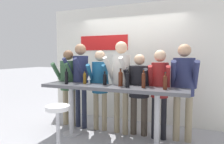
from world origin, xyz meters
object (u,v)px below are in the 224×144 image
Objects in this scene: person_far_left at (68,79)px; wine_glass_0 at (89,78)px; person_right at (160,84)px; wine_bottle_3 at (143,79)px; tasting_table at (110,95)px; person_center_left at (100,81)px; wine_bottle_1 at (121,78)px; wine_bottle_5 at (105,79)px; person_center_right at (139,86)px; bar_stool at (58,121)px; person_center at (121,76)px; person_left at (80,75)px; wine_bottle_0 at (67,77)px; wine_bottle_4 at (127,79)px; wine_bottle_2 at (85,78)px; wine_bottle_6 at (165,82)px; person_far_right at (184,82)px.

wine_glass_0 is at bearing -22.90° from person_far_left.
person_right reaches higher than wine_bottle_3.
person_center_left reaches higher than tasting_table.
wine_bottle_1 reaches higher than wine_bottle_5.
tasting_table is 1.70× the size of person_center_right.
wine_bottle_3 is at bearing 31.41° from bar_stool.
person_center is 7.21× the size of wine_bottle_5.
wine_bottle_5 is at bearing -117.38° from person_center.
person_left is at bearing 139.08° from wine_glass_0.
person_center_left is 0.82m from person_center_right.
wine_bottle_4 reaches higher than wine_bottle_0.
person_left is 0.99× the size of person_center.
person_far_left is at bearing 173.62° from person_right.
person_far_left reaches higher than wine_bottle_5.
person_center_left is (0.78, -0.00, -0.00)m from person_far_left.
person_left reaches higher than wine_bottle_3.
person_center reaches higher than person_center_right.
wine_bottle_6 is at bearing -4.13° from wine_bottle_2.
tasting_table is at bearing -164.28° from person_far_right.
bar_stool is 2.43× the size of wine_bottle_4.
person_left is 0.44m from wine_bottle_0.
wine_bottle_5 reaches higher than bar_stool.
tasting_table is 0.63m from person_center_right.
wine_bottle_0 reaches higher than wine_bottle_5.
wine_bottle_4 is at bearing -97.88° from person_center_right.
wine_bottle_4 reaches higher than tasting_table.
person_right is (0.75, 0.00, -0.11)m from person_center.
bar_stool is 1.03m from wine_bottle_2.
person_far_left is 5.21× the size of wine_bottle_3.
wine_bottle_1 is 1.00× the size of wine_bottle_3.
person_far_left is 1.01× the size of person_right.
wine_bottle_4 is (-0.07, -0.50, 0.18)m from person_center_right.
person_far_left is 5.22× the size of wine_bottle_1.
bar_stool is at bearing -58.90° from person_far_left.
wine_bottle_3 is at bearing -27.52° from person_center.
wine_bottle_3 is at bearing -4.07° from wine_bottle_2.
person_far_left is 0.78m from person_center_left.
wine_bottle_1 is at bearing 173.90° from wine_bottle_6.
wine_bottle_4 is (0.94, 0.69, 0.65)m from bar_stool.
wine_bottle_1 is 1.82× the size of wine_glass_0.
wine_bottle_4 is 1.23× the size of wine_bottle_5.
person_right is at bearing 43.28° from wine_bottle_4.
wine_bottle_5 reaches higher than wine_glass_0.
person_right is 0.73m from wine_bottle_1.
person_center_left is at bearing 129.12° from wine_bottle_5.
person_far_left is at bearing 168.68° from wine_bottle_6.
wine_bottle_0 is at bearing -147.52° from person_center_left.
wine_glass_0 is (0.72, -0.37, 0.09)m from person_far_left.
wine_bottle_4 is (0.17, -0.11, -0.01)m from wine_bottle_1.
wine_bottle_5 is at bearing 146.51° from tasting_table.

